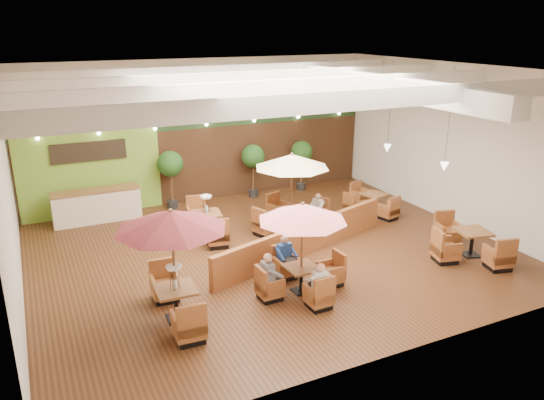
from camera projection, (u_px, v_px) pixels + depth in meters
room at (261, 129)px, 16.43m from camera, size 14.04×14.00×5.52m
service_counter at (97, 206)px, 18.81m from camera, size 3.00×0.75×1.18m
booth_divider at (305, 239)px, 16.11m from camera, size 6.85×2.37×0.99m
table_0 at (172, 237)px, 12.05m from camera, size 2.59×2.76×2.80m
table_1 at (302, 231)px, 13.46m from camera, size 2.44×2.44×2.51m
table_2 at (292, 178)px, 17.58m from camera, size 2.83×2.83×2.72m
table_3 at (207, 221)px, 17.55m from camera, size 1.06×2.82×1.59m
table_4 at (464, 245)px, 15.94m from camera, size 2.00×2.88×1.03m
table_5 at (368, 204)px, 19.72m from camera, size 1.74×2.51×0.90m
topiary_0 at (170, 166)px, 19.78m from camera, size 0.96×0.96×2.24m
topiary_1 at (253, 158)px, 21.18m from camera, size 0.93×0.93×2.16m
topiary_2 at (302, 154)px, 22.10m from camera, size 0.91×0.91×2.10m
diner_0 at (319, 280)px, 12.98m from camera, size 0.40×0.34×0.77m
diner_1 at (285, 253)px, 14.55m from camera, size 0.40×0.34×0.77m
diner_2 at (270, 272)px, 13.38m from camera, size 0.33×0.40×0.82m
diner_3 at (306, 219)px, 17.08m from camera, size 0.39×0.34×0.73m
diner_4 at (317, 206)px, 18.34m from camera, size 0.37×0.40×0.72m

